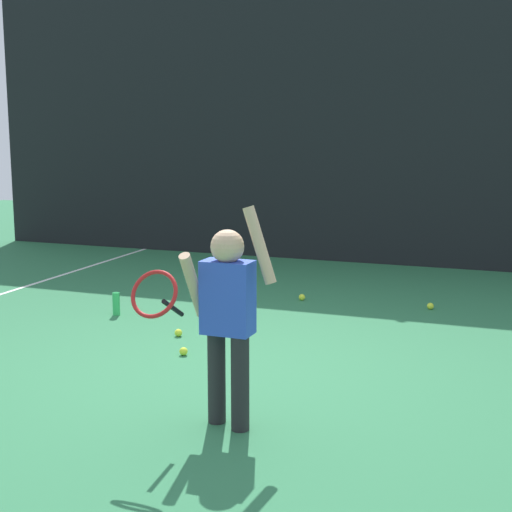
# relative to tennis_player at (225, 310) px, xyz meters

# --- Properties ---
(ground_plane) EXTENTS (20.00, 20.00, 0.00)m
(ground_plane) POSITION_rel_tennis_player_xyz_m (-0.47, 1.08, -0.73)
(ground_plane) COLOR #2D7247
(back_fence_windscreen) EXTENTS (11.03, 0.08, 3.67)m
(back_fence_windscreen) POSITION_rel_tennis_player_xyz_m (-0.47, 5.77, 1.11)
(back_fence_windscreen) COLOR black
(back_fence_windscreen) RESTS_ON ground
(fence_post_0) EXTENTS (0.09, 0.09, 3.82)m
(fence_post_0) POSITION_rel_tennis_player_xyz_m (-5.84, 5.83, 1.18)
(fence_post_0) COLOR slate
(fence_post_0) RESTS_ON ground
(fence_post_1) EXTENTS (0.09, 0.09, 3.82)m
(fence_post_1) POSITION_rel_tennis_player_xyz_m (-0.47, 5.83, 1.18)
(fence_post_1) COLOR slate
(fence_post_1) RESTS_ON ground
(tennis_player) EXTENTS (0.72, 0.58, 1.35)m
(tennis_player) POSITION_rel_tennis_player_xyz_m (0.00, 0.00, 0.00)
(tennis_player) COLOR #232326
(tennis_player) RESTS_ON ground
(water_bottle) EXTENTS (0.07, 0.07, 0.22)m
(water_bottle) POSITION_rel_tennis_player_xyz_m (-2.04, 2.16, -0.62)
(water_bottle) COLOR green
(water_bottle) RESTS_ON ground
(tennis_ball_0) EXTENTS (0.07, 0.07, 0.07)m
(tennis_ball_0) POSITION_rel_tennis_player_xyz_m (-0.93, 1.93, -0.69)
(tennis_ball_0) COLOR #CCE033
(tennis_ball_0) RESTS_ON ground
(tennis_ball_2) EXTENTS (0.07, 0.07, 0.07)m
(tennis_ball_2) POSITION_rel_tennis_player_xyz_m (-0.87, 1.21, -0.69)
(tennis_ball_2) COLOR #CCE033
(tennis_ball_2) RESTS_ON ground
(tennis_ball_4) EXTENTS (0.07, 0.07, 0.07)m
(tennis_ball_4) POSITION_rel_tennis_player_xyz_m (0.76, 3.44, -0.69)
(tennis_ball_4) COLOR #CCE033
(tennis_ball_4) RESTS_ON ground
(tennis_ball_5) EXTENTS (0.07, 0.07, 0.07)m
(tennis_ball_5) POSITION_rel_tennis_player_xyz_m (-0.54, 3.37, -0.69)
(tennis_ball_5) COLOR #CCE033
(tennis_ball_5) RESTS_ON ground
(tennis_ball_6) EXTENTS (0.07, 0.07, 0.07)m
(tennis_ball_6) POSITION_rel_tennis_player_xyz_m (-1.15, 1.69, -0.69)
(tennis_ball_6) COLOR #CCE033
(tennis_ball_6) RESTS_ON ground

